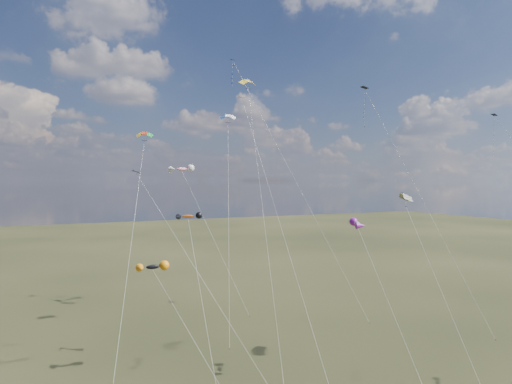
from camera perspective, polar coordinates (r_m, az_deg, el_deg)
name	(u,v)px	position (r m, az deg, el deg)	size (l,w,h in m)	color
diamond_black_high	(371,118)	(73.37, 14.14, 8.97)	(6.92, 19.00, 35.01)	black
diamond_navy_tall	(244,93)	(75.00, -1.48, 12.26)	(14.16, 18.41, 40.15)	#081846
diamond_black_mid	(165,219)	(53.42, -11.30, -3.28)	(10.30, 16.81, 21.62)	black
diamond_navy_right	(503,146)	(70.96, 28.49, 5.02)	(3.74, 25.60, 29.66)	#121350
diamond_orange_center	(263,168)	(56.75, 0.91, 3.04)	(1.81, 23.96, 32.06)	#D55500
parafoil_yellow	(248,82)	(64.18, -0.96, 13.58)	(6.96, 21.24, 34.68)	yellow
parafoil_blue_white	(228,117)	(71.85, -3.52, 9.36)	(7.62, 16.64, 31.05)	blue
parafoil_striped	(406,195)	(54.24, 18.25, -0.36)	(2.89, 12.86, 19.50)	yellow
parafoil_tricolor	(144,135)	(55.12, -13.79, 6.91)	(7.64, 16.50, 26.39)	#FFB90D
novelty_black_orange	(153,267)	(50.16, -12.78, -9.13)	(6.57, 7.45, 11.76)	black
novelty_orange_black	(188,217)	(53.01, -8.49, -3.10)	(2.91, 10.74, 16.69)	#D85916
novelty_white_purple	(357,224)	(47.86, 12.56, -3.95)	(1.78, 12.78, 16.43)	white
novelty_redwhite_stripe	(182,169)	(75.52, -9.23, 2.83)	(9.17, 12.13, 22.97)	red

